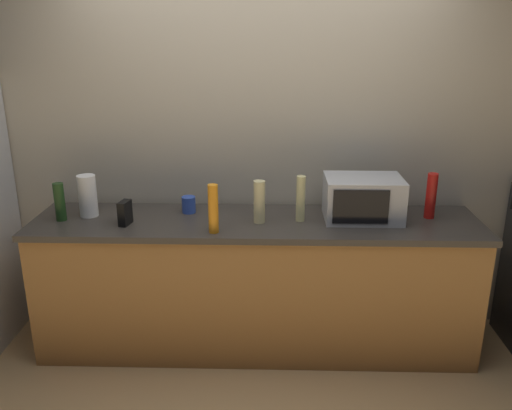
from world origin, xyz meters
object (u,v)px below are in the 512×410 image
(paper_towel_roll, at_px, (88,196))
(cordless_phone, at_px, (125,213))
(bottle_hand_soap, at_px, (259,202))
(bottle_vinegar, at_px, (301,199))
(mug_blue, at_px, (189,205))
(microwave, at_px, (363,198))
(bottle_wine, at_px, (60,202))
(bottle_hot_sauce, at_px, (431,196))
(bottle_dish_soap, at_px, (213,209))

(paper_towel_roll, xyz_separation_m, cordless_phone, (0.28, -0.15, -0.06))
(bottle_hand_soap, distance_m, bottle_vinegar, 0.26)
(mug_blue, bearing_deg, bottle_vinegar, -10.83)
(cordless_phone, relative_size, mug_blue, 1.39)
(microwave, relative_size, mug_blue, 4.44)
(paper_towel_roll, bearing_deg, microwave, -0.07)
(bottle_hand_soap, height_order, bottle_wine, bottle_hand_soap)
(microwave, distance_m, cordless_phone, 1.49)
(bottle_vinegar, bearing_deg, paper_towel_roll, 177.70)
(bottle_wine, relative_size, bottle_hot_sauce, 0.83)
(paper_towel_roll, distance_m, cordless_phone, 0.32)
(mug_blue, bearing_deg, bottle_wine, -167.65)
(mug_blue, bearing_deg, microwave, -4.40)
(microwave, bearing_deg, bottle_hand_soap, -172.29)
(cordless_phone, bearing_deg, mug_blue, 44.40)
(bottle_hand_soap, xyz_separation_m, mug_blue, (-0.47, 0.17, -0.08))
(paper_towel_roll, xyz_separation_m, mug_blue, (0.63, 0.08, -0.08))
(microwave, relative_size, paper_towel_roll, 1.78)
(bottle_wine, bearing_deg, bottle_vinegar, 1.25)
(microwave, xyz_separation_m, mug_blue, (-1.12, 0.09, -0.08))
(microwave, xyz_separation_m, bottle_hand_soap, (-0.65, -0.09, -0.00))
(cordless_phone, xyz_separation_m, bottle_hand_soap, (0.83, 0.06, 0.06))
(bottle_wine, bearing_deg, paper_towel_roll, 30.37)
(paper_towel_roll, distance_m, bottle_hot_sauce, 2.19)
(paper_towel_roll, bearing_deg, bottle_wine, -149.63)
(paper_towel_roll, bearing_deg, bottle_hand_soap, -4.70)
(cordless_phone, xyz_separation_m, bottle_wine, (-0.43, 0.06, 0.05))
(cordless_phone, xyz_separation_m, mug_blue, (0.36, 0.24, -0.02))
(bottle_hot_sauce, bearing_deg, mug_blue, 177.85)
(microwave, relative_size, bottle_vinegar, 1.65)
(bottle_vinegar, distance_m, mug_blue, 0.74)
(cordless_phone, distance_m, bottle_hand_soap, 0.83)
(bottle_hand_soap, bearing_deg, bottle_hot_sauce, 6.12)
(cordless_phone, bearing_deg, bottle_dish_soap, -0.85)
(cordless_phone, relative_size, bottle_dish_soap, 0.51)
(paper_towel_roll, relative_size, cordless_phone, 1.80)
(bottle_dish_soap, bearing_deg, bottle_vinegar, 22.33)
(bottle_vinegar, relative_size, bottle_dish_soap, 0.99)
(bottle_hand_soap, height_order, bottle_hot_sauce, bottle_hot_sauce)
(bottle_wine, bearing_deg, cordless_phone, -8.54)
(bottle_dish_soap, bearing_deg, mug_blue, 119.60)
(paper_towel_roll, relative_size, bottle_wine, 1.11)
(bottle_wine, distance_m, bottle_dish_soap, 1.00)
(cordless_phone, height_order, bottle_hand_soap, bottle_hand_soap)
(bottle_wine, height_order, bottle_hot_sauce, bottle_hot_sauce)
(bottle_hot_sauce, height_order, mug_blue, bottle_hot_sauce)
(paper_towel_roll, relative_size, mug_blue, 2.50)
(cordless_phone, distance_m, mug_blue, 0.43)
(microwave, relative_size, cordless_phone, 3.20)
(cordless_phone, height_order, bottle_wine, bottle_wine)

